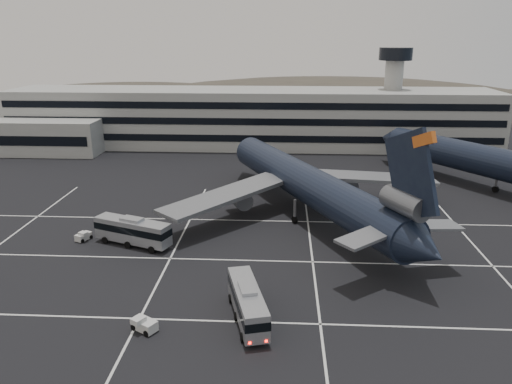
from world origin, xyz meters
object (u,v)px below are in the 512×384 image
(trijet_main, at_px, (310,185))
(bus_near, at_px, (247,302))
(bus_far, at_px, (133,230))
(tug_a, at_px, (83,236))

(trijet_main, relative_size, bus_near, 5.07)
(bus_near, bearing_deg, bus_far, 118.97)
(bus_far, relative_size, tug_a, 4.49)
(bus_far, height_order, tug_a, bus_far)
(bus_far, bearing_deg, bus_near, -115.11)
(bus_near, bearing_deg, tug_a, 127.63)
(bus_near, relative_size, tug_a, 4.30)
(trijet_main, xyz_separation_m, bus_far, (-24.06, -12.04, -3.13))
(trijet_main, distance_m, bus_near, 30.65)
(trijet_main, xyz_separation_m, tug_a, (-31.46, -10.92, -4.64))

